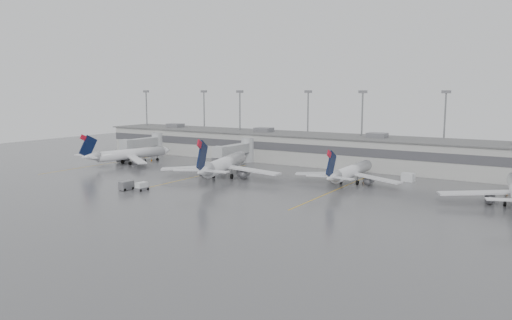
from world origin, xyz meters
The scene contains 19 objects.
ground centered at (0.00, 0.00, 0.00)m, with size 260.00×260.00×0.00m, color #525255.
terminal centered at (-0.01, 57.98, 4.17)m, with size 152.00×17.00×9.45m.
light_masts centered at (0.00, 63.75, 12.03)m, with size 142.40×8.00×20.60m.
jet_bridge_left centered at (-55.50, 45.72, 3.87)m, with size 4.00×17.20×7.00m.
jet_bridge_right centered at (-20.50, 45.72, 3.87)m, with size 4.00×17.20×7.00m.
stand_markings centered at (0.00, 24.00, 0.01)m, with size 105.25×40.00×0.01m.
jet_far_left centered at (-46.51, 27.99, 2.89)m, with size 24.98×28.31×9.28m.
jet_mid_left centered at (-10.84, 24.19, 3.30)m, with size 28.11×31.98×10.63m.
jet_mid_right centered at (17.38, 33.07, 2.76)m, with size 24.46×27.41×8.87m.
baggage_tug centered at (-16.39, 2.98, 0.67)m, with size 1.91×2.79×1.73m.
baggage_cart centered at (-19.59, 1.78, 0.98)m, with size 1.86×3.02×1.87m.
gse_uld_a centered at (-52.39, 36.28, 0.84)m, with size 2.37×1.58×1.68m, color silver.
gse_uld_b centered at (-21.59, 37.38, 0.88)m, with size 2.49×1.66×1.76m, color silver.
gse_uld_c centered at (27.57, 42.82, 0.97)m, with size 2.74×1.83×1.94m, color silver.
gse_loader centered at (-24.37, 40.80, 1.05)m, with size 2.10×3.35×2.10m, color slate.
cone_a centered at (-45.45, 36.32, 0.36)m, with size 0.45×0.45×0.71m, color orange.
cone_b centered at (-22.38, 39.22, 0.33)m, with size 0.42×0.42×0.66m, color orange.
cone_c centered at (19.66, 35.60, 0.32)m, with size 0.40×0.40×0.64m, color orange.
cone_d centered at (48.31, 38.34, 0.34)m, with size 0.43×0.43×0.69m, color orange.
Camera 1 is at (57.36, -70.48, 20.61)m, focal length 35.00 mm.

